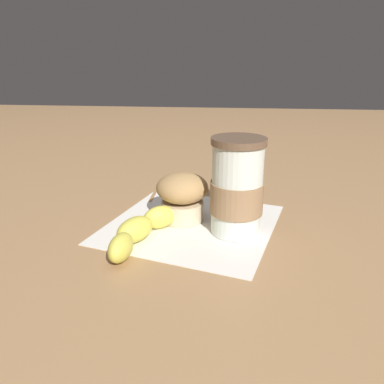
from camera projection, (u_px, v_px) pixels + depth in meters
ground_plane at (192, 224)px, 0.63m from camera, size 3.00×3.00×0.00m
paper_napkin at (192, 224)px, 0.63m from camera, size 0.32×0.32×0.00m
coffee_cup at (237, 189)px, 0.57m from camera, size 0.08×0.08×0.15m
muffin at (182, 195)px, 0.62m from camera, size 0.09×0.09×0.08m
banana at (139, 230)px, 0.56m from camera, size 0.09×0.16×0.04m
wooden_stirrer at (155, 192)px, 0.77m from camera, size 0.01×0.11×0.00m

